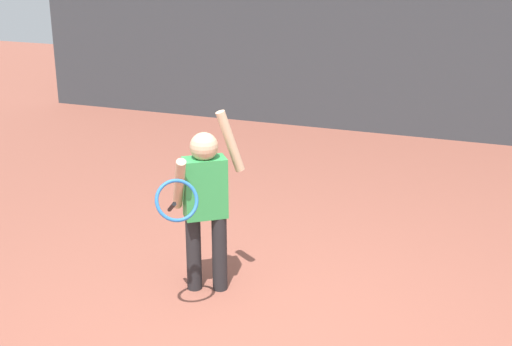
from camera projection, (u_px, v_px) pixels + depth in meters
name	position (u px, v px, depth m)	size (l,w,h in m)	color
back_fence_windscreen	(399.00, 11.00, 8.74)	(10.10, 0.08, 3.11)	#383D42
fence_post_2	(400.00, 5.00, 8.77)	(0.09, 0.09, 3.26)	slate
tennis_player	(204.00, 198.00, 5.05)	(0.48, 0.85, 1.35)	#232326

